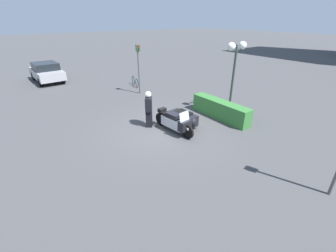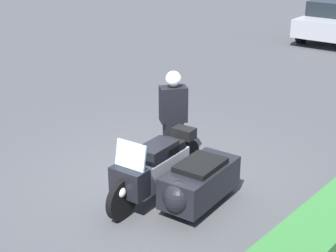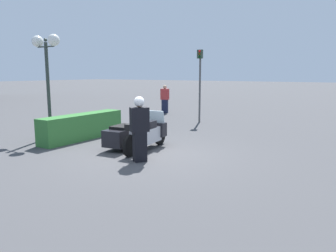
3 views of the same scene
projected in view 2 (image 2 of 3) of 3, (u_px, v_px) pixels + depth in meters
ground_plane at (167, 179)px, 8.89m from camera, size 160.00×160.00×0.00m
police_motorcycle at (177, 176)px, 7.97m from camera, size 2.41×1.39×1.15m
officer_rider at (173, 115)px, 9.19m from camera, size 0.55×0.51×1.73m
hedge_bush_curbside at (326, 243)px, 6.32m from camera, size 3.41×0.66×0.90m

